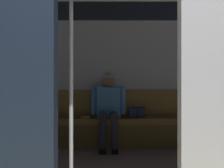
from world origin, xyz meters
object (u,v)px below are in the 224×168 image
Objects in this scene: bench_seat at (114,125)px; person_seated at (108,105)px; train_car at (111,45)px; handbag at (137,112)px; grab_pole_door at (71,80)px; book at (85,117)px.

person_seated is at bearing 29.65° from bench_seat.
train_car is 1.57m from handbag.
train_car is at bearing -110.65° from grab_pole_door.
book is at bearing -2.53° from bench_seat.
train_car is 5.35× the size of person_seated.
person_seated is 4.60× the size of handbag.
bench_seat is at bearing 8.31° from handbag.
bench_seat is 1.21× the size of grab_pole_door.
train_car is 1.59m from book.
person_seated is at bearing 159.97° from book.
handbag is at bearing -171.69° from bench_seat.
train_car is 1.61m from bench_seat.
bench_seat is at bearing -150.35° from person_seated.
train_car reaches higher than person_seated.
grab_pole_door is at bearing 69.35° from train_car.
grab_pole_door reaches higher than book.
bench_seat is 2.12× the size of person_seated.
train_car reaches higher than bench_seat.
handbag is at bearing -110.14° from grab_pole_door.
handbag is at bearing -109.74° from train_car.
grab_pole_door is (-0.07, 2.07, 0.57)m from book.
person_seated is (0.04, -1.08, -0.81)m from train_car.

